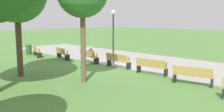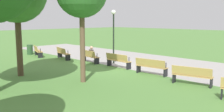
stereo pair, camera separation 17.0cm
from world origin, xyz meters
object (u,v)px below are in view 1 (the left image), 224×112
(bench_1, at_px, (62,53))
(bench_2, at_px, (89,56))
(bench_0, at_px, (37,51))
(trash_bin, at_px, (29,50))
(person_seated, at_px, (92,54))
(bench_5, at_px, (193,75))
(bench_3, at_px, (118,60))
(bench_4, at_px, (151,66))
(lamp_post, at_px, (113,26))

(bench_1, bearing_deg, bench_2, 22.24)
(bench_0, relative_size, trash_bin, 2.20)
(bench_1, xyz_separation_m, person_seated, (2.87, 0.57, 0.16))
(bench_5, bearing_deg, bench_2, 164.10)
(bench_3, distance_m, bench_4, 2.70)
(bench_3, distance_m, bench_5, 5.39)
(bench_5, bearing_deg, trash_bin, 169.69)
(bench_3, bearing_deg, bench_0, -170.50)
(bench_0, bearing_deg, bench_5, 22.27)
(bench_2, distance_m, trash_bin, 6.93)
(bench_2, bearing_deg, person_seated, 35.83)
(bench_0, height_order, bench_4, same)
(lamp_post, xyz_separation_m, trash_bin, (-8.19, -2.16, -2.16))
(trash_bin, bearing_deg, bench_5, 2.43)
(bench_1, xyz_separation_m, bench_4, (8.05, 0.45, 0.00))
(bench_2, xyz_separation_m, bench_3, (2.69, 0.15, 0.00))
(bench_0, bearing_deg, lamp_post, 38.04)
(person_seated, bearing_deg, bench_3, 7.03)
(bench_1, distance_m, bench_2, 2.70)
(bench_1, bearing_deg, person_seated, 23.87)
(person_seated, relative_size, lamp_post, 0.33)
(bench_2, bearing_deg, bench_5, 3.20)
(bench_3, distance_m, person_seated, 2.49)
(bench_0, xyz_separation_m, bench_5, (13.30, 0.74, 0.00))
(lamp_post, bearing_deg, bench_2, -141.23)
(bench_0, distance_m, bench_4, 10.71)
(bench_4, distance_m, trash_bin, 12.28)
(bench_4, height_order, person_seated, person_seated)
(bench_0, relative_size, person_seated, 1.57)
(bench_1, distance_m, bench_4, 8.06)
(bench_2, bearing_deg, bench_3, 9.54)
(bench_2, bearing_deg, trash_bin, -164.68)
(bench_1, distance_m, person_seated, 2.93)
(person_seated, bearing_deg, bench_1, -162.49)
(bench_5, bearing_deg, lamp_post, 154.39)
(bench_1, height_order, trash_bin, bench_1)
(bench_3, relative_size, lamp_post, 0.50)
(bench_1, bearing_deg, bench_4, 15.90)
(bench_1, xyz_separation_m, bench_2, (2.66, 0.45, 0.00))
(bench_3, height_order, lamp_post, lamp_post)
(bench_0, xyz_separation_m, bench_3, (7.95, 1.33, 0.00))
(bench_1, bearing_deg, bench_0, -151.43)
(bench_1, distance_m, bench_5, 10.71)
(bench_4, relative_size, bench_5, 0.99)
(bench_2, bearing_deg, bench_4, 6.37)
(bench_0, height_order, bench_3, same)
(bench_5, bearing_deg, bench_0, 170.43)
(bench_4, bearing_deg, trash_bin, 178.67)
(bench_2, distance_m, bench_5, 8.06)
(bench_1, relative_size, bench_2, 1.01)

